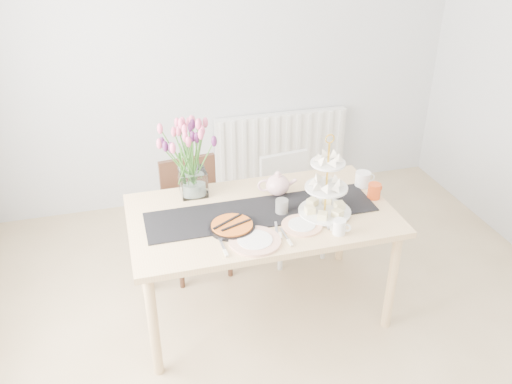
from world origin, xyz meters
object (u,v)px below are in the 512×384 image
object	(u,v)px
mug_white	(339,227)
plate_right	(302,225)
mug_grey	(282,207)
mug_orange	(374,191)
dining_table	(261,223)
radiator	(281,145)
teapot	(278,185)
chair_brown	(193,208)
cream_jug	(363,179)
plate_left	(255,241)
tulip_vase	(191,146)
cake_stand	(326,194)
chair_white	(289,198)
tart_tin	(232,227)

from	to	relation	value
mug_white	plate_right	size ratio (longest dim) A/B	0.37
mug_grey	mug_orange	bearing A→B (deg)	-41.59
dining_table	mug_white	xyz separation A→B (m)	(0.36, -0.34, 0.12)
radiator	dining_table	distance (m)	1.69
dining_table	teapot	world-z (taller)	teapot
mug_white	mug_grey	bearing A→B (deg)	158.19
radiator	chair_brown	xyz separation A→B (m)	(-0.95, -0.92, 0.02)
dining_table	cream_jug	size ratio (longest dim) A/B	16.09
mug_orange	plate_left	size ratio (longest dim) A/B	0.33
radiator	mug_orange	xyz separation A→B (m)	(0.11, -1.57, 0.35)
chair_brown	mug_orange	distance (m)	1.29
tulip_vase	cream_jug	bearing A→B (deg)	-10.13
cake_stand	mug_orange	distance (m)	0.40
teapot	mug_white	distance (m)	0.55
cake_stand	mug_orange	size ratio (longest dim) A/B	4.78
plate_right	chair_white	bearing A→B (deg)	75.87
radiator	cream_jug	xyz separation A→B (m)	(0.11, -1.40, 0.35)
cake_stand	plate_right	world-z (taller)	cake_stand
radiator	dining_table	bearing A→B (deg)	-112.10
radiator	cake_stand	world-z (taller)	cake_stand
teapot	mug_orange	bearing A→B (deg)	-7.92
mug_orange	plate_left	bearing A→B (deg)	175.34
tulip_vase	tart_tin	bearing A→B (deg)	-73.12
cream_jug	plate_left	bearing A→B (deg)	-150.32
tart_tin	chair_brown	bearing A→B (deg)	98.38
chair_white	mug_grey	xyz separation A→B (m)	(-0.28, -0.68, 0.36)
plate_right	tulip_vase	bearing A→B (deg)	134.34
radiator	plate_left	world-z (taller)	plate_left
dining_table	chair_brown	xyz separation A→B (m)	(-0.33, 0.63, -0.20)
mug_orange	plate_right	bearing A→B (deg)	176.88
tulip_vase	dining_table	bearing A→B (deg)	-43.63
dining_table	mug_grey	world-z (taller)	mug_grey
chair_white	mug_white	bearing A→B (deg)	-99.58
cake_stand	plate_left	world-z (taller)	cake_stand
cream_jug	tart_tin	world-z (taller)	cream_jug
dining_table	plate_right	xyz separation A→B (m)	(0.18, -0.21, 0.08)
mug_grey	teapot	bearing A→B (deg)	35.60
radiator	mug_grey	world-z (taller)	mug_grey
cream_jug	mug_grey	size ratio (longest dim) A/B	1.09
radiator	mug_orange	world-z (taller)	mug_orange
teapot	plate_right	world-z (taller)	teapot
cake_stand	chair_white	bearing A→B (deg)	87.47
chair_white	tart_tin	xyz separation A→B (m)	(-0.61, -0.77, 0.33)
cake_stand	teapot	world-z (taller)	cake_stand
mug_grey	mug_orange	size ratio (longest dim) A/B	0.93
tart_tin	cream_jug	bearing A→B (deg)	16.14
cream_jug	plate_right	world-z (taller)	cream_jug
dining_table	plate_left	distance (m)	0.33
tulip_vase	teapot	distance (m)	0.60
mug_white	plate_left	distance (m)	0.49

